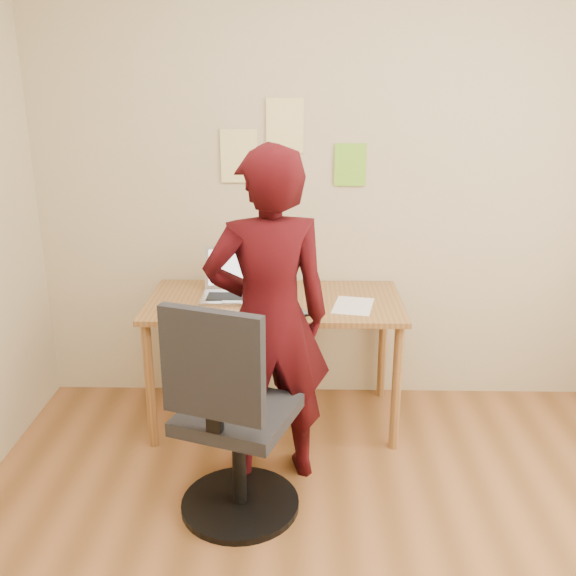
{
  "coord_description": "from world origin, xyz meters",
  "views": [
    {
      "loc": [
        -0.19,
        -1.96,
        1.91
      ],
      "look_at": [
        -0.25,
        0.95,
        0.95
      ],
      "focal_mm": 40.0,
      "sensor_mm": 36.0,
      "label": 1
    }
  ],
  "objects_px": {
    "desk": "(275,314)",
    "person": "(269,320)",
    "laptop": "(234,287)",
    "office_chair": "(231,429)",
    "phone": "(299,312)"
  },
  "relations": [
    {
      "from": "desk",
      "to": "person",
      "type": "height_order",
      "value": "person"
    },
    {
      "from": "laptop",
      "to": "office_chair",
      "type": "height_order",
      "value": "office_chair"
    },
    {
      "from": "desk",
      "to": "office_chair",
      "type": "bearing_deg",
      "value": -99.94
    },
    {
      "from": "laptop",
      "to": "phone",
      "type": "height_order",
      "value": "laptop"
    },
    {
      "from": "phone",
      "to": "person",
      "type": "bearing_deg",
      "value": -140.37
    },
    {
      "from": "desk",
      "to": "person",
      "type": "distance_m",
      "value": 0.56
    },
    {
      "from": "person",
      "to": "office_chair",
      "type": "bearing_deg",
      "value": 53.76
    },
    {
      "from": "desk",
      "to": "phone",
      "type": "bearing_deg",
      "value": -56.6
    },
    {
      "from": "phone",
      "to": "person",
      "type": "distance_m",
      "value": 0.36
    },
    {
      "from": "laptop",
      "to": "phone",
      "type": "distance_m",
      "value": 0.46
    },
    {
      "from": "phone",
      "to": "person",
      "type": "xyz_separation_m",
      "value": [
        -0.14,
        -0.32,
        0.08
      ]
    },
    {
      "from": "office_chair",
      "to": "desk",
      "type": "bearing_deg",
      "value": 99.71
    },
    {
      "from": "desk",
      "to": "phone",
      "type": "distance_m",
      "value": 0.27
    },
    {
      "from": "phone",
      "to": "desk",
      "type": "bearing_deg",
      "value": 97.13
    },
    {
      "from": "office_chair",
      "to": "person",
      "type": "height_order",
      "value": "person"
    }
  ]
}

